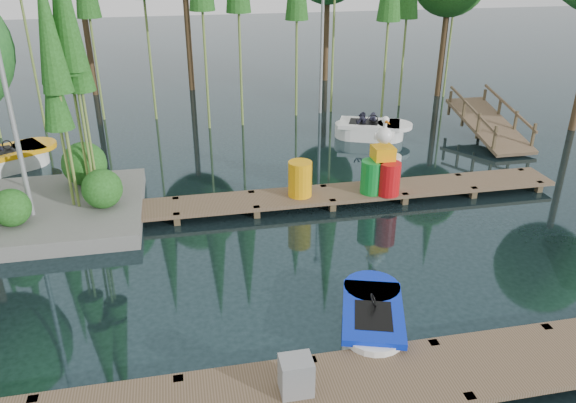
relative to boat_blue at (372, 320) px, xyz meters
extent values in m
plane|color=#1C3035|center=(-1.36, 2.98, -0.23)|extent=(90.00, 90.00, 0.00)
cube|color=brown|center=(-1.36, -1.52, 0.02)|extent=(18.00, 1.50, 0.10)
cube|color=#4B3E29|center=(-3.51, -0.89, -0.18)|extent=(0.16, 0.16, 0.50)
cube|color=#4B3E29|center=(-1.36, -0.89, -0.18)|extent=(0.16, 0.16, 0.50)
cube|color=#4B3E29|center=(0.79, -0.89, -0.18)|extent=(0.16, 0.16, 0.50)
cube|color=#4B3E29|center=(2.94, -0.89, -0.18)|extent=(0.16, 0.16, 0.50)
cube|color=brown|center=(-0.36, 5.48, 0.02)|extent=(15.00, 1.20, 0.10)
cube|color=#4B3E29|center=(-7.46, 5.00, -0.18)|extent=(0.16, 0.16, 0.50)
cube|color=#4B3E29|center=(-7.46, 5.96, -0.18)|extent=(0.16, 0.16, 0.50)
cube|color=#4B3E29|center=(-5.43, 5.00, -0.18)|extent=(0.16, 0.16, 0.50)
cube|color=#4B3E29|center=(-5.43, 5.96, -0.18)|extent=(0.16, 0.16, 0.50)
cube|color=#4B3E29|center=(-3.40, 5.00, -0.18)|extent=(0.16, 0.16, 0.50)
cube|color=#4B3E29|center=(-3.40, 5.96, -0.18)|extent=(0.16, 0.16, 0.50)
cube|color=#4B3E29|center=(-1.37, 5.00, -0.18)|extent=(0.16, 0.16, 0.50)
cube|color=#4B3E29|center=(-1.37, 5.96, -0.18)|extent=(0.16, 0.16, 0.50)
cube|color=#4B3E29|center=(0.66, 5.00, -0.18)|extent=(0.16, 0.16, 0.50)
cube|color=#4B3E29|center=(0.66, 5.96, -0.18)|extent=(0.16, 0.16, 0.50)
cube|color=#4B3E29|center=(2.69, 5.00, -0.18)|extent=(0.16, 0.16, 0.50)
cube|color=#4B3E29|center=(2.69, 5.96, -0.18)|extent=(0.16, 0.16, 0.50)
cube|color=#4B3E29|center=(4.71, 5.00, -0.18)|extent=(0.16, 0.16, 0.50)
cube|color=#4B3E29|center=(4.71, 5.96, -0.18)|extent=(0.16, 0.16, 0.50)
cube|color=#4B3E29|center=(6.74, 5.00, -0.18)|extent=(0.16, 0.16, 0.50)
cube|color=#4B3E29|center=(6.74, 5.96, -0.18)|extent=(0.16, 0.16, 0.50)
cube|color=slate|center=(-7.36, 5.98, -0.05)|extent=(6.20, 4.20, 0.42)
sphere|color=#25631F|center=(-7.16, 4.98, 0.61)|extent=(0.90, 0.90, 0.90)
sphere|color=#25631F|center=(-5.76, 7.18, 0.76)|extent=(1.20, 1.20, 1.20)
sphere|color=#25631F|center=(-5.16, 5.58, 0.66)|extent=(1.00, 1.00, 1.00)
cylinder|color=olive|center=(-5.61, 6.54, 2.73)|extent=(0.07, 0.07, 5.93)
cone|color=#25631F|center=(-5.61, 6.54, 4.81)|extent=(0.70, 0.70, 2.97)
cylinder|color=olive|center=(-5.93, 6.38, 2.60)|extent=(0.07, 0.07, 5.66)
cone|color=#25631F|center=(-5.93, 6.38, 4.58)|extent=(0.70, 0.70, 2.83)
cylinder|color=olive|center=(-5.42, 6.57, 2.38)|extent=(0.07, 0.07, 5.22)
cone|color=#25631F|center=(-5.42, 6.57, 4.21)|extent=(0.70, 0.70, 2.61)
cylinder|color=olive|center=(-5.80, 5.76, 2.53)|extent=(0.07, 0.07, 5.53)
cone|color=#25631F|center=(-5.80, 5.76, 4.47)|extent=(0.70, 0.70, 2.76)
cylinder|color=olive|center=(-5.95, 5.89, 1.77)|extent=(0.07, 0.07, 4.01)
cone|color=#25631F|center=(-5.95, 5.89, 3.18)|extent=(0.70, 0.70, 2.01)
cylinder|color=olive|center=(-5.49, 6.43, 2.82)|extent=(0.07, 0.07, 6.11)
cone|color=#25631F|center=(-5.49, 6.43, 4.96)|extent=(0.70, 0.70, 3.05)
cylinder|color=#48331E|center=(8.63, 15.63, 2.28)|extent=(0.26, 0.26, 5.02)
cylinder|color=#48331E|center=(4.38, 19.68, 2.42)|extent=(0.26, 0.26, 5.31)
cylinder|color=#48331E|center=(-2.35, 19.01, 3.00)|extent=(0.26, 0.26, 6.46)
cylinder|color=#48331E|center=(-6.77, 18.99, 3.19)|extent=(0.26, 0.26, 6.85)
cylinder|color=olive|center=(-6.03, 14.82, 3.61)|extent=(0.09, 0.09, 7.69)
cylinder|color=olive|center=(-3.99, 14.46, 4.26)|extent=(0.09, 0.09, 8.99)
cylinder|color=olive|center=(-1.99, 12.85, 3.99)|extent=(0.09, 0.09, 8.44)
cylinder|color=olive|center=(-0.71, 12.98, 3.88)|extent=(0.09, 0.09, 8.22)
cylinder|color=olive|center=(1.60, 13.85, 3.47)|extent=(0.09, 0.09, 7.41)
cylinder|color=olive|center=(4.88, 12.81, 3.47)|extent=(0.09, 0.09, 7.40)
cylinder|color=olive|center=(6.27, 14.40, 3.34)|extent=(0.09, 0.09, 7.14)
cylinder|color=gray|center=(-6.86, 5.48, 3.27)|extent=(0.12, 0.12, 7.00)
cylinder|color=gray|center=(2.64, 13.98, 3.27)|extent=(0.12, 0.12, 7.00)
cube|color=brown|center=(7.64, 9.48, 0.32)|extent=(1.50, 3.94, 0.95)
cube|color=#4B3E29|center=(6.94, 7.88, 0.36)|extent=(0.08, 0.08, 0.90)
cube|color=#4B3E29|center=(6.94, 8.98, 0.47)|extent=(0.08, 0.08, 0.90)
cube|color=#4B3E29|center=(6.94, 10.08, 0.58)|extent=(0.08, 0.08, 0.90)
cube|color=#4B3E29|center=(6.94, 11.18, 0.69)|extent=(0.08, 0.08, 0.90)
cube|color=brown|center=(6.94, 9.48, 0.92)|extent=(0.06, 3.54, 0.83)
cube|color=#4B3E29|center=(8.34, 7.88, 0.36)|extent=(0.08, 0.08, 0.90)
cube|color=#4B3E29|center=(8.34, 8.98, 0.47)|extent=(0.08, 0.08, 0.90)
cube|color=#4B3E29|center=(8.34, 10.08, 0.58)|extent=(0.08, 0.08, 0.90)
cube|color=#4B3E29|center=(8.34, 11.18, 0.69)|extent=(0.08, 0.08, 0.90)
cube|color=brown|center=(8.34, 9.48, 0.92)|extent=(0.06, 3.54, 0.83)
cube|color=white|center=(-0.02, -0.05, -0.06)|extent=(1.34, 1.34, 0.49)
cylinder|color=white|center=(0.15, 0.46, -0.06)|extent=(1.34, 1.34, 0.49)
cylinder|color=white|center=(-0.18, -0.56, -0.06)|extent=(1.34, 1.34, 0.49)
cube|color=#0724C1|center=(-0.02, -0.05, 0.21)|extent=(1.60, 2.09, 0.12)
cylinder|color=#0724C1|center=(0.22, 0.69, 0.21)|extent=(1.36, 1.36, 0.12)
cube|color=black|center=(-0.07, -0.22, 0.25)|extent=(0.89, 1.03, 0.05)
torus|color=black|center=(0.02, 0.08, 0.39)|extent=(0.20, 0.27, 0.23)
cube|color=white|center=(-8.54, 9.87, -0.01)|extent=(1.80, 1.80, 0.60)
cylinder|color=white|center=(-7.97, 10.21, -0.01)|extent=(1.79, 1.79, 0.60)
cube|color=#F3A10C|center=(-8.54, 9.87, 0.31)|extent=(2.64, 2.32, 0.15)
cylinder|color=#F3A10C|center=(-7.72, 10.37, 0.31)|extent=(1.83, 1.83, 0.15)
torus|color=black|center=(-8.40, 9.96, 0.53)|extent=(0.34, 0.29, 0.29)
cube|color=white|center=(3.57, 10.54, -0.03)|extent=(1.61, 1.60, 0.56)
cylinder|color=white|center=(4.14, 10.31, -0.03)|extent=(1.60, 1.60, 0.56)
cylinder|color=white|center=(3.00, 10.78, -0.03)|extent=(1.60, 1.60, 0.56)
cube|color=white|center=(3.57, 10.54, 0.28)|extent=(2.45, 1.97, 0.14)
cylinder|color=white|center=(4.40, 10.20, 0.28)|extent=(1.63, 1.63, 0.14)
cube|color=black|center=(3.38, 10.62, 0.32)|extent=(1.22, 1.09, 0.06)
torus|color=black|center=(3.71, 10.48, 0.48)|extent=(0.32, 0.25, 0.27)
imported|color=#1E1E2D|center=(3.33, 10.64, 0.53)|extent=(0.49, 0.44, 0.92)
imported|color=#1E1E2D|center=(3.80, 10.83, 0.47)|extent=(0.39, 0.33, 0.69)
cube|color=gray|center=(-1.75, -1.52, 0.37)|extent=(0.49, 0.42, 0.60)
cylinder|color=#F3A10C|center=(-0.12, 5.48, 0.54)|extent=(0.64, 0.64, 0.95)
cylinder|color=#0E7E28|center=(1.81, 5.28, 0.52)|extent=(0.60, 0.60, 0.91)
cylinder|color=silver|center=(2.41, 5.58, 0.52)|extent=(0.60, 0.60, 0.91)
cylinder|color=red|center=(2.21, 5.08, 0.52)|extent=(0.60, 0.60, 0.91)
cube|color=#F3A10C|center=(2.11, 5.38, 1.15)|extent=(0.55, 0.55, 0.35)
sphere|color=white|center=(2.11, 5.38, 1.63)|extent=(0.44, 0.44, 0.44)
cylinder|color=white|center=(2.11, 5.38, 1.88)|extent=(0.10, 0.10, 0.30)
sphere|color=white|center=(2.11, 5.38, 2.05)|extent=(0.20, 0.20, 0.20)
cone|color=#DB640B|center=(2.11, 5.18, 2.03)|extent=(0.10, 0.30, 0.10)
cube|color=white|center=(2.11, 5.38, 1.63)|extent=(0.55, 0.06, 0.18)
cylinder|color=gray|center=(2.34, 5.48, 0.35)|extent=(0.09, 0.09, 0.56)
sphere|color=white|center=(2.34, 5.48, 0.72)|extent=(0.19, 0.19, 0.19)
cube|color=gray|center=(2.34, 5.48, 0.72)|extent=(0.47, 0.04, 0.04)
cone|color=#DB640B|center=(2.34, 5.37, 0.72)|extent=(0.04, 0.09, 0.04)
camera|label=1|loc=(-3.17, -7.86, 6.31)|focal=35.00mm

